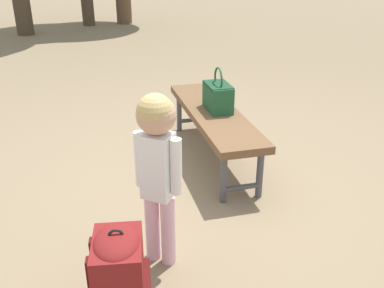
{
  "coord_description": "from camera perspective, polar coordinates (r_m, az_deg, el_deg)",
  "views": [
    {
      "loc": [
        3.05,
        -0.13,
        1.7
      ],
      "look_at": [
        0.31,
        -0.05,
        0.45
      ],
      "focal_mm": 40.27,
      "sensor_mm": 36.0,
      "label": 1
    }
  ],
  "objects": [
    {
      "name": "ground_plane",
      "position": [
        3.5,
        0.68,
        -4.56
      ],
      "size": [
        40.0,
        40.0,
        0.0
      ],
      "primitive_type": "plane",
      "color": "#7F6B51",
      "rests_on": "ground"
    },
    {
      "name": "park_bench",
      "position": [
        3.67,
        2.89,
        3.6
      ],
      "size": [
        1.65,
        0.75,
        0.45
      ],
      "color": "brown",
      "rests_on": "ground"
    },
    {
      "name": "handbag",
      "position": [
        3.63,
        3.45,
        6.41
      ],
      "size": [
        0.35,
        0.25,
        0.37
      ],
      "color": "#1E4C2D",
      "rests_on": "park_bench"
    },
    {
      "name": "child_standing",
      "position": [
        2.3,
        -4.61,
        -1.45
      ],
      "size": [
        0.21,
        0.26,
        1.04
      ],
      "color": "#E5B2C6",
      "rests_on": "ground"
    },
    {
      "name": "backpack_large",
      "position": [
        2.2,
        -9.55,
        -16.74
      ],
      "size": [
        0.33,
        0.3,
        0.53
      ],
      "color": "maroon",
      "rests_on": "ground"
    }
  ]
}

